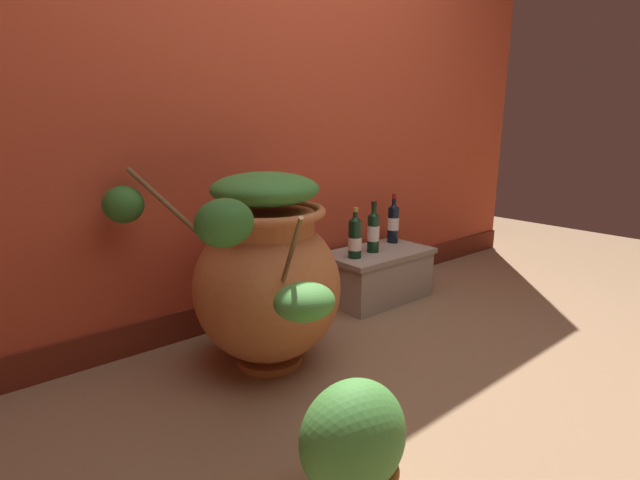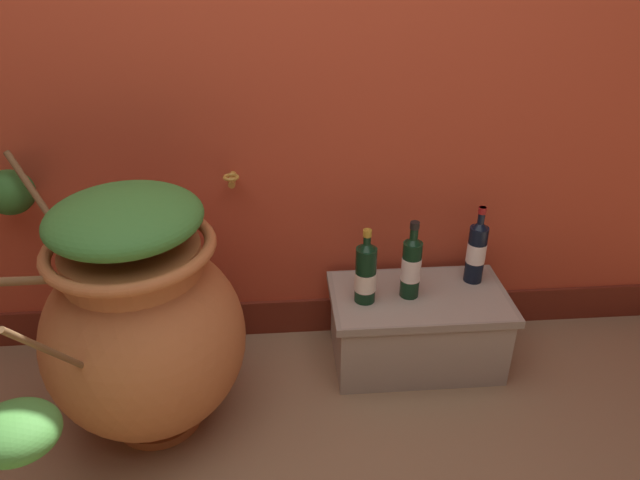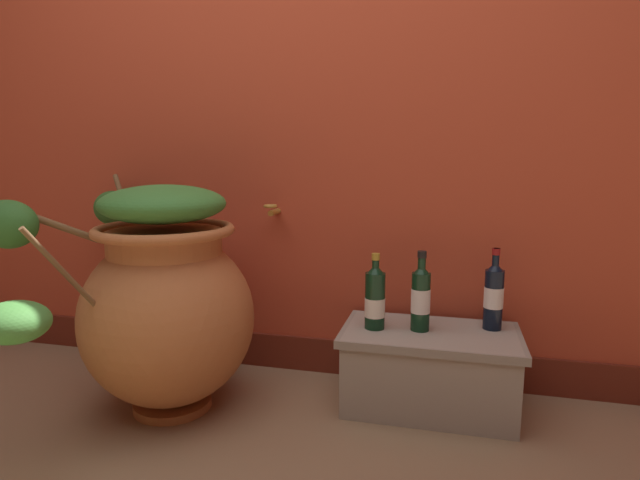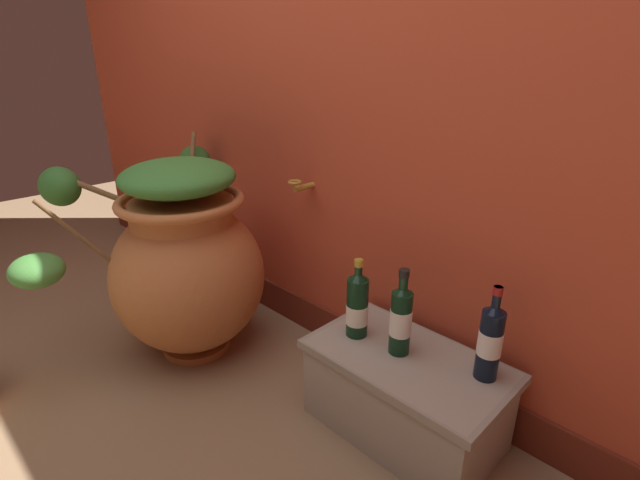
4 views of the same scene
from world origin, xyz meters
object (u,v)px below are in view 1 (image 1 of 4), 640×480
terracotta_urn (266,273)px  wine_bottle_left (393,222)px  wine_bottle_right (355,237)px  wine_bottle_middle (373,230)px  potted_shrub (353,449)px

terracotta_urn → wine_bottle_left: (1.17, 0.33, 0.02)m
wine_bottle_left → wine_bottle_right: wine_bottle_left is taller
terracotta_urn → wine_bottle_middle: size_ratio=3.38×
wine_bottle_left → potted_shrub: (-1.43, -1.14, -0.25)m
wine_bottle_left → wine_bottle_right: size_ratio=1.07×
wine_bottle_left → wine_bottle_right: (-0.43, -0.10, -0.01)m
wine_bottle_left → wine_bottle_right: bearing=-166.8°
wine_bottle_right → potted_shrub: 1.47m
wine_bottle_middle → potted_shrub: size_ratio=0.80×
potted_shrub → terracotta_urn: bearing=72.2°
terracotta_urn → potted_shrub: 0.89m
wine_bottle_left → wine_bottle_middle: size_ratio=1.03×
terracotta_urn → potted_shrub: bearing=-107.8°
wine_bottle_left → potted_shrub: wine_bottle_left is taller
wine_bottle_right → potted_shrub: (-1.00, -1.04, -0.24)m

